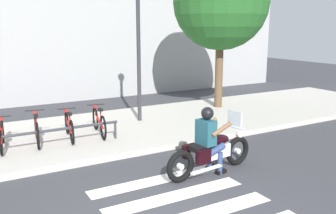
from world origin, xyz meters
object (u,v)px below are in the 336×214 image
street_lamp (138,39)px  tree_near_rack (221,2)px  bicycle_3 (37,130)px  bicycle_5 (99,122)px  motorcycle (211,152)px  rider (209,136)px  bicycle_4 (69,126)px  bicycle_2 (1,135)px  bike_rack (23,135)px

street_lamp → tree_near_rack: size_ratio=0.80×
bicycle_3 → street_lamp: size_ratio=0.37×
bicycle_3 → bicycle_5: 1.63m
motorcycle → rider: bearing=-176.3°
motorcycle → rider: rider is taller
bicycle_4 → street_lamp: street_lamp is taller
rider → tree_near_rack: bearing=51.0°
bicycle_2 → bicycle_4: (1.63, -0.00, 0.01)m
rider → bicycle_5: rider is taller
rider → bicycle_5: size_ratio=0.86×
bicycle_3 → bike_rack: bicycle_3 is taller
motorcycle → bicycle_3: bearing=130.3°
rider → street_lamp: bearing=84.1°
bicycle_2 → tree_near_rack: bearing=9.7°
rider → bicycle_3: rider is taller
motorcycle → bicycle_3: size_ratio=1.40×
bicycle_5 → tree_near_rack: 6.15m
bicycle_3 → tree_near_rack: 7.53m
motorcycle → bike_rack: motorcycle is taller
tree_near_rack → bicycle_4: bearing=-167.7°
bicycle_5 → bicycle_2: bearing=180.0°
motorcycle → bicycle_3: 4.48m
bicycle_3 → motorcycle: bearing=-49.7°
bicycle_4 → bike_rack: size_ratio=0.35×
bike_rack → bicycle_4: bearing=24.4°
motorcycle → bicycle_4: bearing=121.3°
bicycle_3 → bike_rack: (-0.41, -0.55, 0.06)m
motorcycle → rider: 0.38m
tree_near_rack → bicycle_2: bearing=-170.3°
bicycle_2 → bicycle_3: 0.82m
bicycle_5 → bicycle_3: bearing=-180.0°
bicycle_3 → bicycle_5: (1.63, 0.00, -0.01)m
rider → bike_rack: rider is taller
bicycle_2 → motorcycle: bearing=-42.7°
motorcycle → bicycle_2: motorcycle is taller
bicycle_2 → street_lamp: 4.71m
rider → bicycle_4: rider is taller
bicycle_2 → bicycle_5: size_ratio=0.96×
bicycle_4 → bike_rack: (-1.22, -0.55, 0.07)m
street_lamp → rider: bearing=-95.9°
bicycle_5 → bike_rack: (-2.04, -0.55, 0.07)m
bike_rack → street_lamp: (3.67, 1.42, 2.11)m
bicycle_3 → bike_rack: 0.69m
bicycle_4 → bicycle_5: size_ratio=0.96×
bicycle_2 → bike_rack: bicycle_2 is taller
bicycle_4 → bike_rack: bicycle_4 is taller
bicycle_2 → tree_near_rack: 8.27m
bicycle_3 → bicycle_4: 0.82m
bicycle_5 → tree_near_rack: bearing=14.3°
bicycle_2 → bicycle_5: bearing=-0.0°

